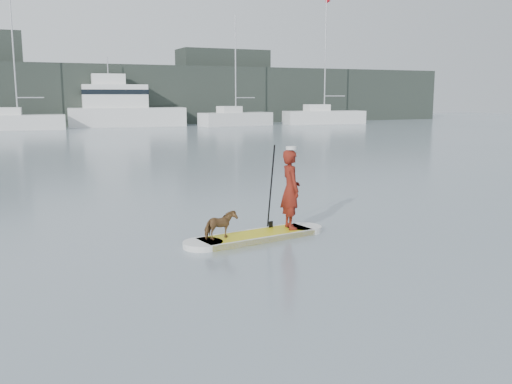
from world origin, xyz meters
name	(u,v)px	position (x,y,z in m)	size (l,w,h in m)	color
ground	(385,278)	(0.00, 0.00, 0.00)	(140.00, 140.00, 0.00)	slate
paddleboard	(256,236)	(-0.88, 3.23, 0.06)	(3.27, 1.17, 0.12)	gold
paddler	(291,189)	(0.00, 3.36, 0.98)	(0.62, 0.41, 1.71)	maroon
white_cap	(291,148)	(0.00, 3.36, 1.87)	(0.22, 0.22, 0.07)	silver
dog	(221,225)	(-1.72, 3.10, 0.40)	(0.31, 0.67, 0.57)	#522F1C
paddle	(271,197)	(-0.36, 3.59, 0.80)	(0.10, 0.30, 2.00)	black
sailboat_d	(17,120)	(-4.05, 46.52, 0.82)	(7.95, 3.09, 11.45)	silver
sailboat_e	(235,118)	(15.91, 45.35, 0.76)	(7.55, 3.31, 10.58)	silver
sailboat_f	(323,116)	(25.68, 44.73, 0.86)	(8.76, 3.57, 12.75)	silver
motor_yacht_a	(122,107)	(5.37, 48.45, 1.85)	(11.24, 4.52, 6.57)	silver
shore_mass	(58,95)	(0.00, 53.00, 3.00)	(90.00, 6.00, 6.00)	black
shore_building_east	(223,86)	(18.00, 54.00, 4.00)	(10.00, 4.00, 8.00)	black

